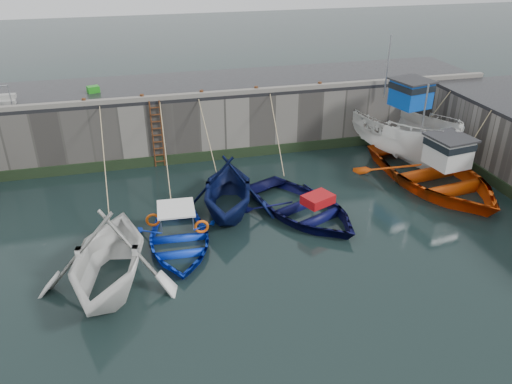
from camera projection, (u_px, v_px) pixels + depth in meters
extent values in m
plane|color=black|center=(250.00, 286.00, 15.68)|extent=(120.00, 120.00, 0.00)
cube|color=slate|center=(193.00, 115.00, 25.73)|extent=(30.00, 5.00, 3.00)
cube|color=black|center=(191.00, 85.00, 25.00)|extent=(30.00, 5.00, 0.16)
cube|color=slate|center=(198.00, 95.00, 22.90)|extent=(30.00, 0.30, 0.20)
cube|color=black|center=(202.00, 157.00, 24.13)|extent=(30.00, 0.08, 0.50)
cylinder|color=#3F1E0F|center=(152.00, 135.00, 22.98)|extent=(0.07, 0.07, 3.20)
cylinder|color=#3F1E0F|center=(162.00, 134.00, 23.08)|extent=(0.07, 0.07, 3.20)
cube|color=#3F1E0F|center=(160.00, 161.00, 23.64)|extent=(0.44, 0.06, 0.05)
cube|color=#3F1E0F|center=(159.00, 155.00, 23.48)|extent=(0.44, 0.06, 0.05)
cube|color=#3F1E0F|center=(159.00, 148.00, 23.33)|extent=(0.44, 0.06, 0.05)
cube|color=#3F1E0F|center=(158.00, 142.00, 23.18)|extent=(0.44, 0.06, 0.05)
cube|color=#3F1E0F|center=(157.00, 135.00, 23.03)|extent=(0.44, 0.06, 0.05)
cube|color=#3F1E0F|center=(157.00, 128.00, 22.87)|extent=(0.44, 0.06, 0.05)
cube|color=#3F1E0F|center=(156.00, 122.00, 22.72)|extent=(0.44, 0.06, 0.05)
cube|color=#3F1E0F|center=(155.00, 115.00, 22.57)|extent=(0.44, 0.06, 0.05)
cube|color=#3F1E0F|center=(155.00, 108.00, 22.42)|extent=(0.44, 0.06, 0.05)
imported|color=silver|center=(112.00, 284.00, 15.79)|extent=(5.49, 6.05, 2.77)
imported|color=#0D34D0|center=(179.00, 245.00, 17.75)|extent=(3.50, 4.72, 0.94)
imported|color=#0A1444|center=(228.00, 210.00, 20.02)|extent=(5.14, 5.62, 2.51)
imported|color=#090A38|center=(302.00, 214.00, 19.71)|extent=(5.73, 6.54, 1.13)
imported|color=white|center=(396.00, 132.00, 24.56)|extent=(4.52, 8.16, 2.98)
cube|color=#0B40AC|center=(411.00, 94.00, 23.12)|extent=(1.69, 1.77, 1.20)
cube|color=black|center=(412.00, 87.00, 22.96)|extent=(1.77, 1.84, 0.28)
cube|color=#262628|center=(413.00, 80.00, 22.83)|extent=(1.93, 2.01, 0.08)
cylinder|color=#A5A8AD|center=(388.00, 66.00, 24.13)|extent=(0.08, 0.08, 3.00)
imported|color=#DF490B|center=(433.00, 175.00, 21.88)|extent=(6.25, 8.04, 1.53)
cube|color=silver|center=(448.00, 152.00, 20.76)|extent=(1.60, 1.68, 1.20)
cube|color=black|center=(450.00, 144.00, 20.59)|extent=(1.67, 1.75, 0.28)
cube|color=#262628|center=(451.00, 137.00, 20.46)|extent=(1.82, 1.91, 0.08)
cylinder|color=#A5A8AD|center=(423.00, 118.00, 21.82)|extent=(0.08, 0.08, 3.00)
cube|color=#1C8718|center=(93.00, 89.00, 23.53)|extent=(0.63, 0.53, 0.30)
cylinder|color=#A5A8AD|center=(10.00, 96.00, 21.35)|extent=(0.05, 0.05, 1.00)
cylinder|color=#3F1E0F|center=(84.00, 101.00, 21.87)|extent=(0.18, 0.18, 0.28)
cylinder|color=#3F1E0F|center=(142.00, 97.00, 22.42)|extent=(0.18, 0.18, 0.28)
cylinder|color=#3F1E0F|center=(202.00, 93.00, 23.01)|extent=(0.18, 0.18, 0.28)
cylinder|color=#3F1E0F|center=(256.00, 89.00, 23.57)|extent=(0.18, 0.18, 0.28)
cylinder|color=#3F1E0F|center=(320.00, 85.00, 24.27)|extent=(0.18, 0.18, 0.28)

